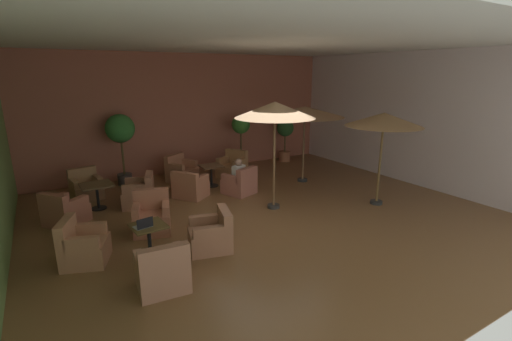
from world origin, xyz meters
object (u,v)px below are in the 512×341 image
(armchair_front_right_north, at_px, (86,188))
(armchair_front_right_south, at_px, (140,194))
(armchair_mid_center_north, at_px, (181,172))
(potted_tree_left_corner, at_px, (241,135))
(potted_tree_mid_left, at_px, (285,134))
(potted_tree_mid_right, at_px, (121,133))
(armchair_front_left_west, at_px, (163,272))
(patio_umbrella_near_wall, at_px, (384,120))
(armchair_mid_center_south, at_px, (240,184))
(patio_umbrella_tall_red, at_px, (305,112))
(armchair_mid_center_east, at_px, (190,187))
(armchair_front_left_north, at_px, (212,235))
(armchair_front_left_south, at_px, (83,247))
(armchair_front_left_east, at_px, (152,217))
(cafe_table_front_right, at_px, (97,190))
(open_laptop, at_px, (144,225))
(armchair_front_right_east, at_px, (65,212))
(patio_umbrella_center_beige, at_px, (275,111))
(armchair_mid_center_west, at_px, (233,167))
(cafe_table_mid_center, at_px, (211,171))
(cafe_table_front_left, at_px, (149,235))
(patron_blue_shirt, at_px, (239,170))
(iced_drink_cup, at_px, (149,221))

(armchair_front_right_north, relative_size, armchair_front_right_south, 0.86)
(armchair_mid_center_north, distance_m, potted_tree_left_corner, 2.52)
(potted_tree_mid_left, distance_m, potted_tree_mid_right, 6.12)
(armchair_front_left_west, xyz_separation_m, armchair_front_right_north, (-0.51, 5.43, -0.01))
(patio_umbrella_near_wall, distance_m, potted_tree_mid_right, 7.52)
(armchair_front_right_south, height_order, patio_umbrella_near_wall, patio_umbrella_near_wall)
(armchair_front_right_south, bearing_deg, armchair_mid_center_south, -10.19)
(patio_umbrella_tall_red, distance_m, potted_tree_mid_right, 5.63)
(armchair_mid_center_east, bearing_deg, armchair_front_left_north, -103.40)
(armchair_front_left_south, xyz_separation_m, armchair_mid_center_east, (2.99, 2.42, -0.01))
(armchair_front_left_east, height_order, patio_umbrella_tall_red, patio_umbrella_tall_red)
(armchair_front_left_south, height_order, armchair_mid_center_north, armchair_front_left_south)
(armchair_mid_center_north, bearing_deg, patio_umbrella_near_wall, -51.30)
(cafe_table_front_right, relative_size, potted_tree_mid_left, 0.47)
(armchair_front_right_south, height_order, potted_tree_mid_left, potted_tree_mid_left)
(patio_umbrella_near_wall, bearing_deg, open_laptop, 178.83)
(armchair_front_right_north, height_order, armchair_front_right_east, armchair_front_right_north)
(armchair_front_right_east, distance_m, patio_umbrella_center_beige, 5.43)
(armchair_front_right_south, height_order, patio_umbrella_center_beige, patio_umbrella_center_beige)
(armchair_mid_center_east, bearing_deg, armchair_mid_center_south, -17.39)
(armchair_mid_center_west, bearing_deg, armchair_front_left_west, -127.13)
(armchair_front_right_north, bearing_deg, cafe_table_mid_center, -12.20)
(cafe_table_front_left, height_order, open_laptop, open_laptop)
(armchair_mid_center_west, bearing_deg, armchair_mid_center_east, -148.04)
(armchair_front_left_west, distance_m, potted_tree_mid_left, 9.22)
(potted_tree_mid_left, bearing_deg, open_laptop, -142.96)
(armchair_front_right_east, bearing_deg, armchair_mid_center_west, 16.36)
(armchair_front_right_north, height_order, cafe_table_mid_center, armchair_front_right_north)
(cafe_table_front_right, distance_m, cafe_table_mid_center, 3.30)
(armchair_front_right_south, relative_size, armchair_mid_center_south, 0.98)
(armchair_front_left_north, bearing_deg, patio_umbrella_center_beige, 28.69)
(armchair_front_right_south, xyz_separation_m, armchair_mid_center_west, (3.33, 1.16, 0.00))
(patron_blue_shirt, bearing_deg, armchair_front_right_south, 170.62)
(armchair_front_left_north, xyz_separation_m, armchair_front_right_east, (-2.40, 2.85, 0.01))
(patio_umbrella_center_beige, distance_m, potted_tree_mid_right, 5.03)
(armchair_mid_center_east, relative_size, potted_tree_mid_left, 0.65)
(cafe_table_front_right, relative_size, armchair_mid_center_west, 0.72)
(iced_drink_cup, bearing_deg, patio_umbrella_center_beige, 15.22)
(potted_tree_mid_right, bearing_deg, armchair_front_left_east, -93.16)
(armchair_front_right_east, relative_size, potted_tree_mid_left, 0.65)
(armchair_front_left_east, distance_m, patron_blue_shirt, 3.18)
(armchair_front_left_west, distance_m, armchair_front_right_south, 4.12)
(armchair_front_right_south, bearing_deg, cafe_table_front_left, -100.29)
(cafe_table_front_left, height_order, armchair_front_right_north, armchair_front_right_north)
(armchair_front_left_north, distance_m, patron_blue_shirt, 3.47)
(patron_blue_shirt, bearing_deg, open_laptop, -142.72)
(potted_tree_mid_left, bearing_deg, armchair_mid_center_south, -142.62)
(armchair_front_left_south, distance_m, patio_umbrella_center_beige, 5.08)
(armchair_front_left_west, bearing_deg, potted_tree_mid_right, 83.74)
(cafe_table_front_left, height_order, cafe_table_front_right, same)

